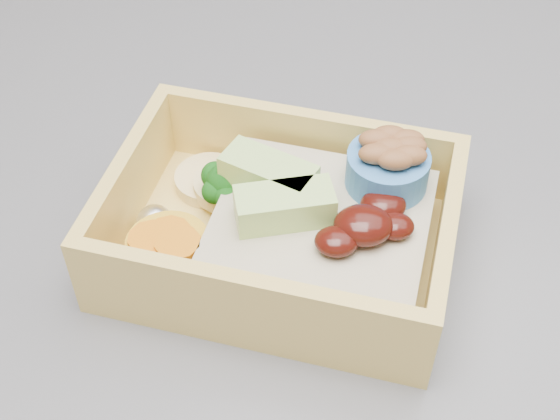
{
  "coord_description": "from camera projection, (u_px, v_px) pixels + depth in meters",
  "views": [
    {
      "loc": [
        0.06,
        -0.54,
        1.28
      ],
      "look_at": [
        0.06,
        -0.24,
        0.96
      ],
      "focal_mm": 50.0,
      "sensor_mm": 36.0,
      "label": 1
    }
  ],
  "objects": [
    {
      "name": "bento_box",
      "position": [
        292.0,
        224.0,
        0.45
      ],
      "size": [
        0.22,
        0.18,
        0.07
      ],
      "rotation": [
        0.0,
        0.0,
        -0.25
      ],
      "color": "#E4C05E",
      "rests_on": "island"
    }
  ]
}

